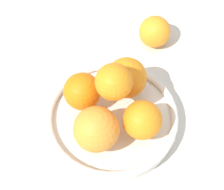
{
  "coord_description": "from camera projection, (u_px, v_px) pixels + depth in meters",
  "views": [
    {
      "loc": [
        -0.32,
        -0.16,
        0.63
      ],
      "look_at": [
        0.0,
        0.0,
        0.1
      ],
      "focal_mm": 60.0,
      "sensor_mm": 36.0,
      "label": 1
    }
  ],
  "objects": [
    {
      "name": "stray_orange",
      "position": [
        155.0,
        32.0,
        0.81
      ],
      "size": [
        0.07,
        0.07,
        0.07
      ],
      "primitive_type": "sphere",
      "color": "orange",
      "rests_on": "ground_plane"
    },
    {
      "name": "orange_pile",
      "position": [
        112.0,
        101.0,
        0.66
      ],
      "size": [
        0.2,
        0.19,
        0.12
      ],
      "color": "orange",
      "rests_on": "fruit_bowl"
    },
    {
      "name": "fruit_bowl",
      "position": [
        112.0,
        118.0,
        0.71
      ],
      "size": [
        0.25,
        0.25,
        0.03
      ],
      "color": "silver",
      "rests_on": "ground_plane"
    },
    {
      "name": "ground_plane",
      "position": [
        112.0,
        123.0,
        0.72
      ],
      "size": [
        4.0,
        4.0,
        0.0
      ],
      "primitive_type": "plane",
      "color": "beige"
    }
  ]
}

